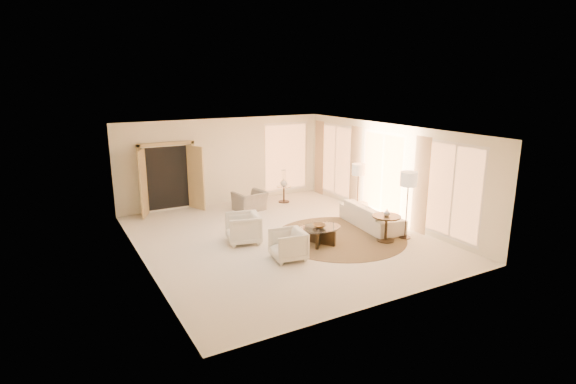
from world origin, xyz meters
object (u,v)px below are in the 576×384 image
coffee_table (319,233)px  side_table (284,192)px  sofa (371,216)px  floor_lamp_near (359,172)px  side_vase (284,182)px  floor_lamp_far (409,182)px  armchair_right (288,243)px  armchair_left (243,227)px  accent_chair (250,198)px  bowl (319,226)px  end_table (386,224)px  end_vase (387,213)px

coffee_table → side_table: 4.03m
sofa → floor_lamp_near: size_ratio=1.35×
side_vase → sofa: bearing=-75.1°
floor_lamp_far → side_table: bearing=103.2°
side_table → sofa: bearing=-75.1°
floor_lamp_far → side_vase: (-1.08, 4.61, -0.81)m
armchair_right → floor_lamp_far: (3.35, -0.25, 1.12)m
floor_lamp_far → armchair_left: bearing=155.4°
accent_chair → bowl: size_ratio=2.88×
accent_chair → armchair_right: bearing=68.7°
coffee_table → floor_lamp_far: bearing=-18.5°
floor_lamp_near → side_table: bearing=115.6°
accent_chair → side_vase: 1.46m
armchair_right → coffee_table: bearing=120.2°
armchair_left → accent_chair: armchair_left is taller
coffee_table → side_vase: bearing=74.0°
sofa → coffee_table: bearing=108.7°
sofa → floor_lamp_far: size_ratio=1.23×
side_table → floor_lamp_far: 4.87m
coffee_table → side_table: bearing=74.0°
coffee_table → end_table: size_ratio=1.76×
side_table → side_vase: bearing=0.0°
sofa → bowl: bearing=108.7°
side_table → floor_lamp_near: floor_lamp_near is taller
armchair_left → armchair_right: bearing=30.4°
armchair_left → accent_chair: bearing=165.4°
sofa → side_table: bearing=21.4°
sofa → armchair_left: armchair_left is taller
floor_lamp_near → side_vase: 2.80m
accent_chair → end_table: accent_chair is taller
bowl → end_vase: 1.75m
sofa → armchair_left: bearing=87.5°
coffee_table → floor_lamp_near: 2.91m
sofa → end_vase: size_ratio=12.31×
bowl → end_vase: end_vase is taller
bowl → side_vase: 4.04m
side_vase → floor_lamp_near: bearing=-64.4°
side_vase → armchair_right: bearing=-117.5°
armchair_left → bowl: size_ratio=2.59×
accent_chair → coffee_table: 3.56m
coffee_table → end_table: bearing=-22.8°
end_table → armchair_right: bearing=176.0°
armchair_left → coffee_table: 1.92m
armchair_left → bowl: armchair_left is taller
floor_lamp_far → bowl: 2.53m
armchair_right → end_table: bearing=93.9°
accent_chair → bowl: (0.29, -3.55, 0.07)m
armchair_left → side_table: bearing=149.5°
accent_chair → side_table: accent_chair is taller
end_table → side_vase: (-0.48, 4.54, 0.22)m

